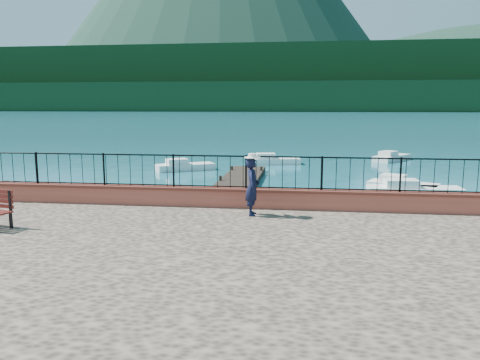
% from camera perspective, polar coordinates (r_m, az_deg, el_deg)
% --- Properties ---
extents(ground, '(2000.00, 2000.00, 0.00)m').
position_cam_1_polar(ground, '(10.79, -0.08, -13.90)').
color(ground, '#19596B').
rests_on(ground, ground).
extents(parapet, '(28.00, 0.46, 0.58)m').
position_cam_1_polar(parapet, '(13.87, 1.96, -2.22)').
color(parapet, '#BC5344').
rests_on(parapet, promenade).
extents(railing, '(27.00, 0.05, 0.95)m').
position_cam_1_polar(railing, '(13.74, 1.98, 0.91)').
color(railing, black).
rests_on(railing, parapet).
extents(dock, '(2.00, 16.00, 0.30)m').
position_cam_1_polar(dock, '(22.46, -1.04, -1.29)').
color(dock, '#2D231C').
rests_on(dock, ground).
extents(far_forest, '(900.00, 60.00, 18.00)m').
position_cam_1_polar(far_forest, '(309.88, 7.48, 9.98)').
color(far_forest, black).
rests_on(far_forest, ground).
extents(foothills, '(900.00, 120.00, 44.00)m').
position_cam_1_polar(foothills, '(370.26, 7.56, 11.85)').
color(foothills, black).
rests_on(foothills, ground).
extents(person, '(0.44, 0.62, 1.60)m').
position_cam_1_polar(person, '(12.85, 1.50, -0.82)').
color(person, black).
rests_on(person, promenade).
extents(hat, '(0.44, 0.44, 0.12)m').
position_cam_1_polar(hat, '(12.73, 1.51, 2.98)').
color(hat, white).
rests_on(hat, person).
extents(boat_0, '(3.70, 2.57, 0.80)m').
position_cam_1_polar(boat_0, '(17.72, -10.76, -3.47)').
color(boat_0, silver).
rests_on(boat_0, ground).
extents(boat_1, '(3.54, 2.55, 0.80)m').
position_cam_1_polar(boat_1, '(24.47, 19.26, -0.35)').
color(boat_1, white).
rests_on(boat_1, ground).
extents(boat_2, '(4.30, 1.49, 0.80)m').
position_cam_1_polar(boat_2, '(23.32, 20.53, -0.86)').
color(boat_2, silver).
rests_on(boat_2, ground).
extents(boat_3, '(3.86, 2.97, 0.80)m').
position_cam_1_polar(boat_3, '(30.63, -6.69, 1.93)').
color(boat_3, silver).
rests_on(boat_3, ground).
extents(boat_4, '(3.93, 1.98, 0.80)m').
position_cam_1_polar(boat_4, '(33.72, 4.11, 2.63)').
color(boat_4, silver).
rests_on(boat_4, ground).
extents(boat_5, '(3.29, 3.74, 0.80)m').
position_cam_1_polar(boat_5, '(37.49, 18.02, 2.86)').
color(boat_5, silver).
rests_on(boat_5, ground).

